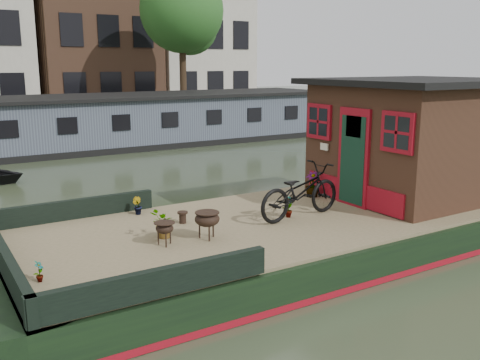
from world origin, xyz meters
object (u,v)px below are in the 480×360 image
bicycle (300,191)px  potted_plant_a (288,206)px  brazier_front (207,225)px  brazier_rear (165,234)px  cabin (417,137)px

bicycle → potted_plant_a: size_ratio=4.32×
potted_plant_a → brazier_front: size_ratio=0.96×
potted_plant_a → brazier_rear: size_ratio=1.16×
potted_plant_a → brazier_front: 1.84m
cabin → brazier_rear: cabin is taller
cabin → brazier_rear: bearing=-177.5°
potted_plant_a → cabin: bearing=0.5°
cabin → bicycle: bearing=-177.5°
cabin → bicycle: (-3.16, -0.14, -0.74)m
cabin → potted_plant_a: bearing=-179.5°
brazier_rear → brazier_front: bearing=-5.8°
potted_plant_a → brazier_front: bearing=-170.8°
cabin → potted_plant_a: size_ratio=9.39×
cabin → bicycle: size_ratio=2.17×
bicycle → potted_plant_a: bearing=50.8°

